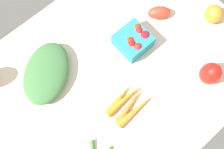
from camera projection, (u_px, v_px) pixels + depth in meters
tablecloth at (112, 77)px, 98.59cm from camera, size 104.00×76.00×2.00cm
berry_basket at (134, 40)px, 98.42cm from camera, size 11.24×11.24×7.03cm
bell_pepper_red at (210, 74)px, 92.77cm from camera, size 8.43×8.43×9.85cm
heirloom_tomato_orange at (213, 14)px, 101.49cm from camera, size 6.98×6.98×6.98cm
roma_tomato at (159, 13)px, 102.89cm from camera, size 9.76×9.01×4.85cm
carrot_bunch at (129, 103)px, 93.25cm from camera, size 16.67×10.48×2.95cm
leafy_greens_clump at (46, 73)px, 95.06cm from camera, size 27.63×26.06×5.66cm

